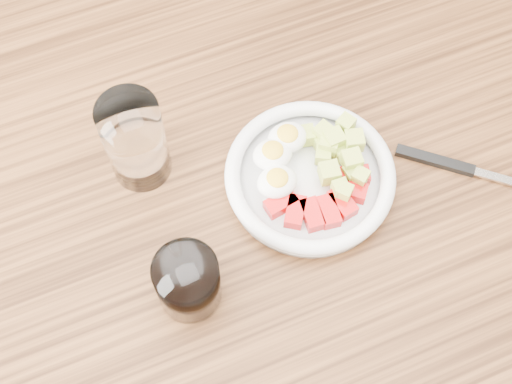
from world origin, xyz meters
TOP-DOWN VIEW (x-y plane):
  - ground at (0.00, 0.00)m, footprint 4.00×4.00m
  - dining_table at (0.00, 0.00)m, footprint 1.50×0.90m
  - bowl at (0.06, 0.01)m, footprint 0.21×0.21m
  - fork at (0.24, -0.04)m, footprint 0.17×0.15m
  - water_glass at (-0.12, 0.11)m, footprint 0.07×0.07m
  - coffee_glass at (-0.12, -0.07)m, footprint 0.07×0.07m

SIDE VIEW (x-z plane):
  - ground at x=0.00m, z-range 0.00..0.00m
  - dining_table at x=0.00m, z-range 0.28..1.05m
  - fork at x=0.24m, z-range 0.77..0.78m
  - bowl at x=0.06m, z-range 0.76..0.81m
  - coffee_glass at x=-0.12m, z-range 0.77..0.85m
  - water_glass at x=-0.12m, z-range 0.77..0.90m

